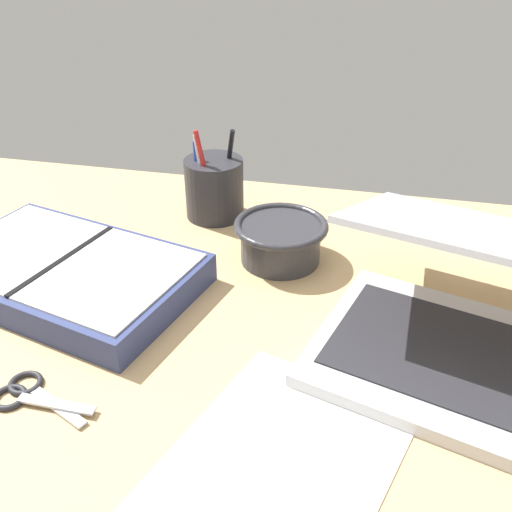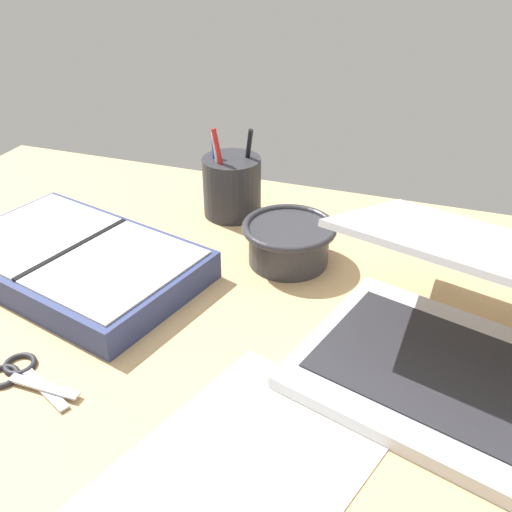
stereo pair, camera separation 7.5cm
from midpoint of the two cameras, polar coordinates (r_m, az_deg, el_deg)
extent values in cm
cube|color=tan|center=(70.78, -0.15, -10.28)|extent=(140.00, 100.00, 2.00)
cube|color=#B7B7BC|center=(70.17, 21.30, -11.35)|extent=(37.03, 32.40, 1.80)
cube|color=#232328|center=(69.51, 21.46, -10.73)|extent=(31.49, 24.72, 0.24)
cube|color=#B7B7BC|center=(70.37, 25.36, 0.66)|extent=(36.81, 31.66, 7.67)
cube|color=silver|center=(70.03, 25.25, 0.41)|extent=(33.70, 28.56, 6.52)
cylinder|color=#2D2D33|center=(85.76, 5.78, 1.08)|extent=(12.02, 12.02, 5.89)
torus|color=#2D2D33|center=(84.31, 5.89, 2.81)|extent=(14.15, 14.15, 1.13)
cylinder|color=#28282D|center=(98.52, -0.23, 6.90)|extent=(9.99, 9.99, 10.24)
cylinder|color=black|center=(98.31, 1.24, 8.89)|extent=(3.56, 3.65, 14.46)
cylinder|color=#233899|center=(97.38, -1.85, 7.93)|extent=(1.72, 2.60, 12.42)
cylinder|color=#B21E1E|center=(94.96, -1.07, 8.19)|extent=(3.79, 1.35, 15.01)
cylinder|color=#B7B7BC|center=(95.55, -1.41, 8.04)|extent=(2.81, 1.76, 14.21)
cube|color=navy|center=(85.67, -15.17, -0.64)|extent=(40.30, 30.41, 4.26)
cube|color=silver|center=(90.64, -19.10, 2.22)|extent=(21.14, 23.67, 0.30)
cube|color=silver|center=(78.87, -11.11, -1.11)|extent=(21.14, 23.67, 0.30)
cube|color=black|center=(84.44, -15.40, 0.76)|extent=(5.76, 19.75, 0.30)
cube|color=#B7B7BC|center=(67.93, -17.49, -12.48)|extent=(8.92, 1.26, 0.30)
cube|color=#B7B7BC|center=(68.13, -17.44, -12.66)|extent=(8.61, 4.77, 0.30)
torus|color=#232328|center=(71.20, -21.26, -11.27)|extent=(3.90, 3.90, 0.70)
torus|color=#232328|center=(72.15, -19.81, -10.26)|extent=(3.90, 3.90, 0.70)
cube|color=white|center=(58.11, 2.11, -21.02)|extent=(28.22, 33.52, 0.16)
camera|label=1|loc=(0.04, -87.14, 1.76)|focal=40.00mm
camera|label=2|loc=(0.04, 92.86, -1.76)|focal=40.00mm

